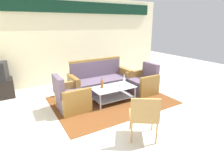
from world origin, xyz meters
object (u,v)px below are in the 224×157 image
object	(u,v)px
coffee_table	(113,92)
armchair_left	(71,98)
armchair_right	(143,83)
wicker_chair	(144,114)
cup	(121,84)
bottle_brown	(102,84)
couch	(100,82)
bottle_clear	(124,81)

from	to	relation	value
coffee_table	armchair_left	bearing A→B (deg)	172.46
armchair_left	armchair_right	size ratio (longest dim) A/B	1.00
coffee_table	wicker_chair	distance (m)	1.69
armchair_right	cup	bearing A→B (deg)	101.16
bottle_brown	cup	size ratio (longest dim) A/B	2.59
cup	coffee_table	bearing A→B (deg)	166.82
couch	coffee_table	size ratio (longest dim) A/B	1.64
bottle_brown	wicker_chair	bearing A→B (deg)	-93.39
couch	coffee_table	world-z (taller)	couch
armchair_right	wicker_chair	world-z (taller)	armchair_right
cup	wicker_chair	xyz separation A→B (m)	(-0.59, -1.59, 0.03)
couch	bottle_clear	world-z (taller)	couch
bottle_brown	couch	bearing A→B (deg)	66.21
couch	armchair_left	world-z (taller)	couch
wicker_chair	couch	bearing A→B (deg)	113.92
armchair_right	bottle_brown	distance (m)	1.39
wicker_chair	bottle_brown	bearing A→B (deg)	120.07
coffee_table	bottle_brown	distance (m)	0.37
coffee_table	bottle_clear	size ratio (longest dim) A/B	3.85
armchair_right	coffee_table	bearing A→B (deg)	96.47
armchair_right	coffee_table	world-z (taller)	armchair_right
coffee_table	bottle_brown	world-z (taller)	bottle_brown
couch	bottle_clear	size ratio (longest dim) A/B	6.33
armchair_right	wicker_chair	size ratio (longest dim) A/B	1.01
coffee_table	wicker_chair	xyz separation A→B (m)	(-0.37, -1.64, 0.22)
armchair_left	wicker_chair	bearing A→B (deg)	21.08
wicker_chair	coffee_table	bearing A→B (deg)	110.59
couch	armchair_left	xyz separation A→B (m)	(-1.11, -0.65, -0.03)
bottle_clear	armchair_left	bearing A→B (deg)	174.00
bottle_brown	cup	distance (m)	0.51
coffee_table	wicker_chair	world-z (taller)	wicker_chair
coffee_table	cup	bearing A→B (deg)	-13.18
coffee_table	couch	bearing A→B (deg)	87.52
armchair_right	cup	xyz separation A→B (m)	(-0.89, -0.18, 0.17)
bottle_clear	cup	size ratio (longest dim) A/B	2.85
armchair_left	coffee_table	xyz separation A→B (m)	(1.08, -0.14, -0.02)
bottle_brown	wicker_chair	world-z (taller)	wicker_chair
couch	bottle_brown	world-z (taller)	couch
wicker_chair	armchair_right	bearing A→B (deg)	83.63
bottle_clear	couch	bearing A→B (deg)	110.39
armchair_right	bottle_brown	xyz separation A→B (m)	(-1.37, -0.03, 0.22)
armchair_right	coffee_table	xyz separation A→B (m)	(-1.10, -0.13, -0.02)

